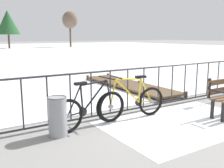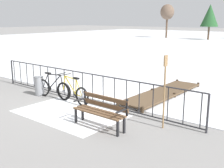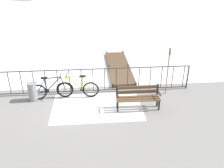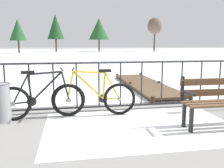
# 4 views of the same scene
# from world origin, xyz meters

# --- Properties ---
(ground_plane) EXTENTS (160.00, 160.00, 0.00)m
(ground_plane) POSITION_xyz_m (0.00, 0.00, 0.00)
(ground_plane) COLOR gray
(frozen_pond) EXTENTS (80.00, 56.00, 0.03)m
(frozen_pond) POSITION_xyz_m (0.00, 28.40, 0.01)
(frozen_pond) COLOR white
(frozen_pond) RESTS_ON ground
(snow_patch) EXTENTS (3.35, 2.14, 0.01)m
(snow_patch) POSITION_xyz_m (0.59, -1.20, 0.00)
(snow_patch) COLOR white
(snow_patch) RESTS_ON ground
(railing_fence) EXTENTS (9.06, 0.06, 1.07)m
(railing_fence) POSITION_xyz_m (-0.00, 0.00, 0.56)
(railing_fence) COLOR #2D2D33
(railing_fence) RESTS_ON ground
(bicycle_near_railing) EXTENTS (1.71, 0.52, 0.97)m
(bicycle_near_railing) POSITION_xyz_m (-1.17, -0.38, 0.37)
(bicycle_near_railing) COLOR black
(bicycle_near_railing) RESTS_ON ground
(bicycle_second) EXTENTS (1.71, 0.52, 0.97)m
(bicycle_second) POSITION_xyz_m (-0.15, -0.36, 0.37)
(bicycle_second) COLOR black
(bicycle_second) RESTS_ON ground
(trash_bin) EXTENTS (0.35, 0.35, 0.73)m
(trash_bin) POSITION_xyz_m (-1.90, -0.46, 0.37)
(trash_bin) COLOR gray
(trash_bin) RESTS_ON ground
(wooden_dock) EXTENTS (1.10, 4.47, 0.20)m
(wooden_dock) POSITION_xyz_m (1.84, 2.48, 0.12)
(wooden_dock) COLOR brown
(wooden_dock) RESTS_ON ground
(tree_far_west) EXTENTS (2.72, 2.72, 6.07)m
(tree_far_west) POSITION_xyz_m (-2.58, 36.39, 4.04)
(tree_far_west) COLOR brown
(tree_far_west) RESTS_ON ground
(tree_centre) EXTENTS (3.31, 3.31, 5.36)m
(tree_centre) POSITION_xyz_m (4.34, 34.99, 3.66)
(tree_centre) COLOR brown
(tree_centre) RESTS_ON ground
(tree_east_mid) EXTENTS (2.38, 2.38, 4.77)m
(tree_east_mid) POSITION_xyz_m (-7.59, 31.82, 3.26)
(tree_east_mid) COLOR brown
(tree_east_mid) RESTS_ON ground
(tree_far_east) EXTENTS (2.43, 2.43, 5.60)m
(tree_far_east) POSITION_xyz_m (13.63, 34.50, 4.23)
(tree_far_east) COLOR brown
(tree_far_east) RESTS_ON ground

